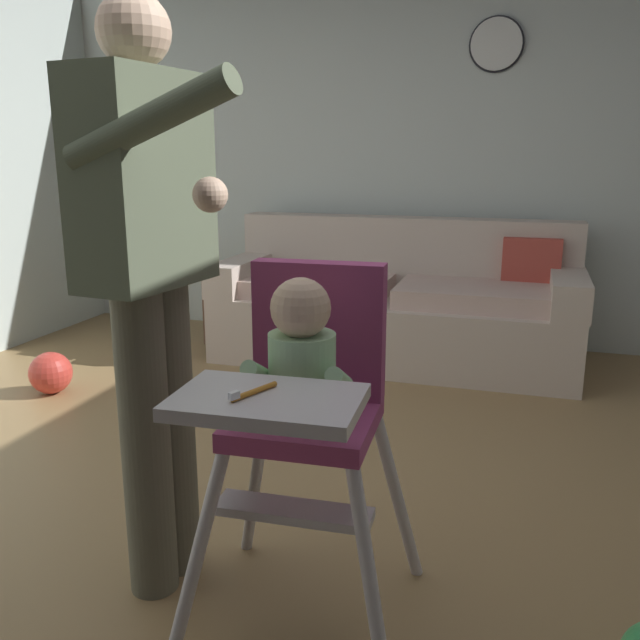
# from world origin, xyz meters

# --- Properties ---
(ground) EXTENTS (6.08, 6.69, 0.10)m
(ground) POSITION_xyz_m (0.00, 0.00, -0.05)
(ground) COLOR #947449
(wall_far) EXTENTS (5.28, 0.06, 2.52)m
(wall_far) POSITION_xyz_m (0.00, 2.57, 1.26)
(wall_far) COLOR silver
(wall_far) RESTS_ON ground
(couch) EXTENTS (2.20, 0.86, 0.86)m
(couch) POSITION_xyz_m (0.25, 2.05, 0.33)
(couch) COLOR beige
(couch) RESTS_ON ground
(high_chair) EXTENTS (0.64, 0.75, 0.98)m
(high_chair) POSITION_xyz_m (0.48, -0.45, 0.68)
(high_chair) COLOR silver
(high_chair) RESTS_ON ground
(adult_standing) EXTENTS (0.51, 0.54, 1.66)m
(adult_standing) POSITION_xyz_m (0.02, -0.40, 0.94)
(adult_standing) COLOR #696754
(adult_standing) RESTS_ON ground
(toy_ball_second) EXTENTS (0.23, 0.23, 0.23)m
(toy_ball_second) POSITION_xyz_m (-1.40, 0.85, 0.11)
(toy_ball_second) COLOR #D13D33
(toy_ball_second) RESTS_ON ground
(side_table) EXTENTS (0.40, 0.40, 0.52)m
(side_table) POSITION_xyz_m (-1.21, 1.80, 0.38)
(side_table) COLOR brown
(side_table) RESTS_ON ground
(sippy_cup) EXTENTS (0.07, 0.07, 0.10)m
(sippy_cup) POSITION_xyz_m (-1.25, 1.80, 0.57)
(sippy_cup) COLOR green
(sippy_cup) RESTS_ON side_table
(wall_clock) EXTENTS (0.33, 0.04, 0.33)m
(wall_clock) POSITION_xyz_m (0.73, 2.53, 1.91)
(wall_clock) COLOR white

